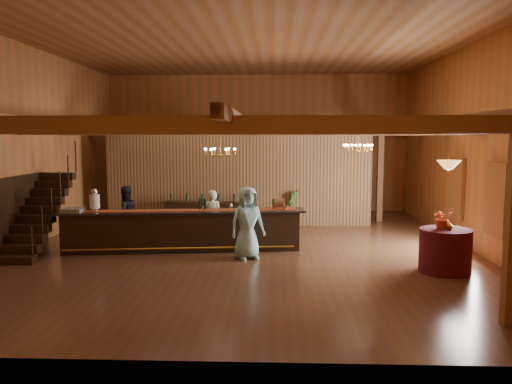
{
  "coord_description": "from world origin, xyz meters",
  "views": [
    {
      "loc": [
        0.74,
        -13.39,
        3.0
      ],
      "look_at": [
        0.22,
        0.62,
        1.46
      ],
      "focal_mm": 35.0,
      "sensor_mm": 36.0,
      "label": 1
    }
  ],
  "objects_px": {
    "tasting_bar": "(183,230)",
    "raffle_drum": "(279,203)",
    "chandelier_right": "(358,147)",
    "bartender": "(212,218)",
    "staff_second": "(125,215)",
    "round_table": "(445,251)",
    "chandelier_left": "(220,151)",
    "floor_plant": "(291,208)",
    "pendant_lamp": "(449,165)",
    "beverage_dispenser": "(95,200)",
    "backbar_shelf": "(211,215)",
    "guest": "(247,223)"
  },
  "relations": [
    {
      "from": "round_table",
      "to": "guest",
      "type": "height_order",
      "value": "guest"
    },
    {
      "from": "backbar_shelf",
      "to": "staff_second",
      "type": "distance_m",
      "value": 3.35
    },
    {
      "from": "chandelier_left",
      "to": "chandelier_right",
      "type": "bearing_deg",
      "value": 15.95
    },
    {
      "from": "round_table",
      "to": "staff_second",
      "type": "relative_size",
      "value": 0.69
    },
    {
      "from": "tasting_bar",
      "to": "staff_second",
      "type": "height_order",
      "value": "staff_second"
    },
    {
      "from": "round_table",
      "to": "chandelier_right",
      "type": "relative_size",
      "value": 1.41
    },
    {
      "from": "tasting_bar",
      "to": "raffle_drum",
      "type": "relative_size",
      "value": 19.17
    },
    {
      "from": "pendant_lamp",
      "to": "staff_second",
      "type": "distance_m",
      "value": 8.61
    },
    {
      "from": "chandelier_right",
      "to": "pendant_lamp",
      "type": "distance_m",
      "value": 3.34
    },
    {
      "from": "round_table",
      "to": "pendant_lamp",
      "type": "relative_size",
      "value": 1.25
    },
    {
      "from": "tasting_bar",
      "to": "beverage_dispenser",
      "type": "bearing_deg",
      "value": 178.67
    },
    {
      "from": "raffle_drum",
      "to": "chandelier_left",
      "type": "relative_size",
      "value": 0.43
    },
    {
      "from": "round_table",
      "to": "bartender",
      "type": "bearing_deg",
      "value": 154.96
    },
    {
      "from": "chandelier_right",
      "to": "staff_second",
      "type": "distance_m",
      "value": 6.81
    },
    {
      "from": "round_table",
      "to": "bartender",
      "type": "xyz_separation_m",
      "value": [
        -5.55,
        2.59,
        0.29
      ]
    },
    {
      "from": "raffle_drum",
      "to": "bartender",
      "type": "height_order",
      "value": "bartender"
    },
    {
      "from": "bartender",
      "to": "staff_second",
      "type": "relative_size",
      "value": 0.95
    },
    {
      "from": "chandelier_right",
      "to": "round_table",
      "type": "bearing_deg",
      "value": -63.33
    },
    {
      "from": "round_table",
      "to": "staff_second",
      "type": "xyz_separation_m",
      "value": [
        -8.02,
        2.71,
        0.33
      ]
    },
    {
      "from": "chandelier_left",
      "to": "staff_second",
      "type": "relative_size",
      "value": 0.49
    },
    {
      "from": "round_table",
      "to": "bartender",
      "type": "height_order",
      "value": "bartender"
    },
    {
      "from": "round_table",
      "to": "pendant_lamp",
      "type": "bearing_deg",
      "value": 90.0
    },
    {
      "from": "beverage_dispenser",
      "to": "raffle_drum",
      "type": "bearing_deg",
      "value": 5.49
    },
    {
      "from": "raffle_drum",
      "to": "pendant_lamp",
      "type": "relative_size",
      "value": 0.38
    },
    {
      "from": "backbar_shelf",
      "to": "chandelier_left",
      "type": "height_order",
      "value": "chandelier_left"
    },
    {
      "from": "tasting_bar",
      "to": "chandelier_left",
      "type": "xyz_separation_m",
      "value": [
        1.01,
        0.02,
        2.09
      ]
    },
    {
      "from": "round_table",
      "to": "chandelier_right",
      "type": "bearing_deg",
      "value": 116.67
    },
    {
      "from": "pendant_lamp",
      "to": "guest",
      "type": "bearing_deg",
      "value": 166.25
    },
    {
      "from": "backbar_shelf",
      "to": "chandelier_left",
      "type": "relative_size",
      "value": 3.8
    },
    {
      "from": "chandelier_left",
      "to": "floor_plant",
      "type": "relative_size",
      "value": 0.66
    },
    {
      "from": "beverage_dispenser",
      "to": "guest",
      "type": "distance_m",
      "value": 4.09
    },
    {
      "from": "backbar_shelf",
      "to": "chandelier_right",
      "type": "xyz_separation_m",
      "value": [
        4.44,
        -2.33,
        2.3
      ]
    },
    {
      "from": "tasting_bar",
      "to": "chandelier_left",
      "type": "bearing_deg",
      "value": -5.66
    },
    {
      "from": "beverage_dispenser",
      "to": "guest",
      "type": "relative_size",
      "value": 0.33
    },
    {
      "from": "raffle_drum",
      "to": "guest",
      "type": "distance_m",
      "value": 1.34
    },
    {
      "from": "backbar_shelf",
      "to": "floor_plant",
      "type": "distance_m",
      "value": 2.72
    },
    {
      "from": "beverage_dispenser",
      "to": "floor_plant",
      "type": "height_order",
      "value": "beverage_dispenser"
    },
    {
      "from": "pendant_lamp",
      "to": "tasting_bar",
      "type": "bearing_deg",
      "value": 163.22
    },
    {
      "from": "round_table",
      "to": "raffle_drum",
      "type": "bearing_deg",
      "value": 150.03
    },
    {
      "from": "chandelier_right",
      "to": "bartender",
      "type": "bearing_deg",
      "value": -174.69
    },
    {
      "from": "raffle_drum",
      "to": "chandelier_right",
      "type": "height_order",
      "value": "chandelier_right"
    },
    {
      "from": "raffle_drum",
      "to": "tasting_bar",
      "type": "bearing_deg",
      "value": -174.41
    },
    {
      "from": "beverage_dispenser",
      "to": "guest",
      "type": "bearing_deg",
      "value": -8.14
    },
    {
      "from": "backbar_shelf",
      "to": "beverage_dispenser",
      "type": "bearing_deg",
      "value": -118.77
    },
    {
      "from": "tasting_bar",
      "to": "bartender",
      "type": "distance_m",
      "value": 1.02
    },
    {
      "from": "backbar_shelf",
      "to": "chandelier_right",
      "type": "distance_m",
      "value": 5.52
    },
    {
      "from": "tasting_bar",
      "to": "staff_second",
      "type": "bearing_deg",
      "value": 148.27
    },
    {
      "from": "raffle_drum",
      "to": "pendant_lamp",
      "type": "height_order",
      "value": "pendant_lamp"
    },
    {
      "from": "pendant_lamp",
      "to": "bartender",
      "type": "bearing_deg",
      "value": 154.96
    },
    {
      "from": "backbar_shelf",
      "to": "chandelier_right",
      "type": "relative_size",
      "value": 3.8
    }
  ]
}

